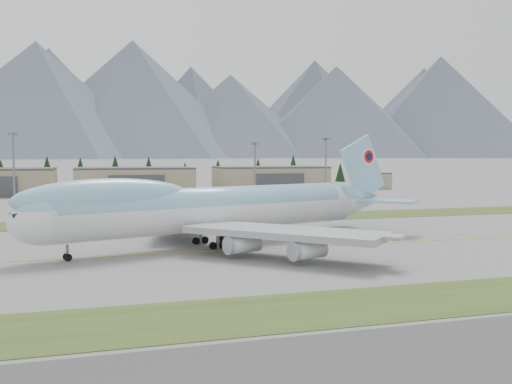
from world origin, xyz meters
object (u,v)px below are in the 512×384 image
object	(u,v)px
hangar_right	(270,178)
service_vehicle_c	(359,193)
service_vehicle_b	(247,194)
hangar_center	(134,180)
boeing_747_freighter	(213,208)
service_vehicle_a	(71,200)

from	to	relation	value
hangar_right	service_vehicle_c	distance (m)	40.98
hangar_right	service_vehicle_b	world-z (taller)	hangar_right
hangar_center	hangar_right	bearing A→B (deg)	0.00
boeing_747_freighter	service_vehicle_b	world-z (taller)	boeing_747_freighter
service_vehicle_a	service_vehicle_b	size ratio (longest dim) A/B	1.06
service_vehicle_a	hangar_center	bearing A→B (deg)	56.97
boeing_747_freighter	service_vehicle_a	world-z (taller)	boeing_747_freighter
boeing_747_freighter	service_vehicle_a	size ratio (longest dim) A/B	21.79
hangar_center	service_vehicle_c	size ratio (longest dim) A/B	12.16
service_vehicle_c	hangar_right	bearing A→B (deg)	168.47
service_vehicle_b	boeing_747_freighter	bearing A→B (deg)	149.01
boeing_747_freighter	hangar_center	size ratio (longest dim) A/B	1.62
service_vehicle_a	service_vehicle_b	bearing A→B (deg)	14.44
service_vehicle_a	service_vehicle_c	xyz separation A→B (m)	(115.24, 2.69, 0.00)
hangar_center	service_vehicle_a	world-z (taller)	hangar_center
boeing_747_freighter	hangar_center	world-z (taller)	boeing_747_freighter
service_vehicle_b	hangar_right	bearing A→B (deg)	-52.06
service_vehicle_c	hangar_center	bearing A→B (deg)	-167.05
hangar_right	service_vehicle_b	xyz separation A→B (m)	(-16.62, -20.25, -5.39)
service_vehicle_b	service_vehicle_c	distance (m)	47.80
hangar_right	service_vehicle_a	bearing A→B (deg)	-160.92
boeing_747_freighter	service_vehicle_c	bearing A→B (deg)	35.86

